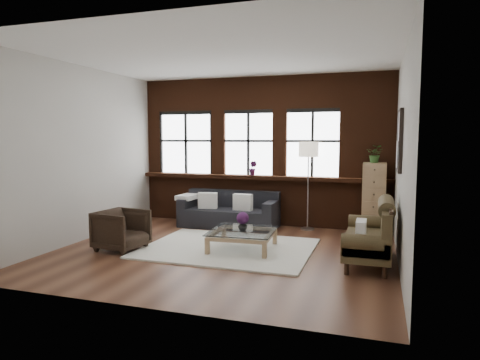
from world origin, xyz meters
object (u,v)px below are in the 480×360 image
(vintage_settee, at_px, (368,233))
(coffee_table, at_px, (243,241))
(drawer_chest, at_px, (374,199))
(dark_sofa, at_px, (229,210))
(armchair, at_px, (122,230))
(floor_lamp, at_px, (308,183))
(vase, at_px, (243,225))

(vintage_settee, distance_m, coffee_table, 2.04)
(drawer_chest, bearing_deg, dark_sofa, -176.45)
(coffee_table, bearing_deg, armchair, -162.91)
(armchair, distance_m, drawer_chest, 4.76)
(vintage_settee, height_order, armchair, vintage_settee)
(armchair, bearing_deg, floor_lamp, -39.35)
(dark_sofa, relative_size, armchair, 2.74)
(vintage_settee, bearing_deg, armchair, -172.10)
(vase, relative_size, drawer_chest, 0.12)
(coffee_table, relative_size, drawer_chest, 0.75)
(vintage_settee, height_order, floor_lamp, floor_lamp)
(dark_sofa, relative_size, vase, 12.42)
(armchair, xyz_separation_m, coffee_table, (1.96, 0.60, -0.17))
(dark_sofa, distance_m, armchair, 2.57)
(floor_lamp, bearing_deg, armchair, -136.78)
(vintage_settee, distance_m, vase, 2.02)
(dark_sofa, bearing_deg, vintage_settee, -31.67)
(dark_sofa, distance_m, vintage_settee, 3.37)
(drawer_chest, relative_size, floor_lamp, 0.72)
(dark_sofa, height_order, vintage_settee, vintage_settee)
(vase, distance_m, drawer_chest, 2.83)
(vintage_settee, relative_size, drawer_chest, 1.21)
(vase, height_order, floor_lamp, floor_lamp)
(vintage_settee, xyz_separation_m, armchair, (-3.97, -0.55, -0.11))
(coffee_table, xyz_separation_m, vase, (0.00, 0.00, 0.26))
(armchair, relative_size, coffee_table, 0.71)
(vase, bearing_deg, dark_sofa, 116.43)
(dark_sofa, relative_size, drawer_chest, 1.46)
(coffee_table, relative_size, vase, 6.38)
(vase, bearing_deg, coffee_table, -90.00)
(coffee_table, height_order, vase, vase)
(vintage_settee, bearing_deg, floor_lamp, 121.43)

